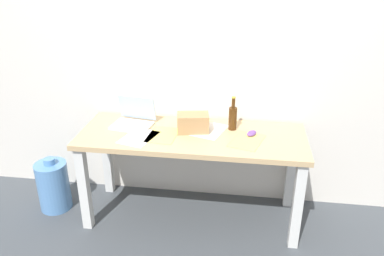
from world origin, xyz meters
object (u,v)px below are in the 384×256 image
object	(u,v)px
laptop_left	(134,119)
desk	(192,147)
beer_bottle	(233,117)
cardboard_box	(193,123)
computer_mouse	(252,133)
water_cooler_jug	(53,186)

from	to	relation	value
laptop_left	desk	bearing A→B (deg)	-12.30
beer_bottle	cardboard_box	distance (m)	0.31
beer_bottle	cardboard_box	world-z (taller)	beer_bottle
cardboard_box	desk	bearing A→B (deg)	-94.07
laptop_left	cardboard_box	xyz separation A→B (m)	(0.49, -0.05, 0.02)
laptop_left	beer_bottle	distance (m)	0.78
desk	computer_mouse	distance (m)	0.47
desk	laptop_left	bearing A→B (deg)	167.70
laptop_left	cardboard_box	bearing A→B (deg)	-6.27
desk	beer_bottle	world-z (taller)	beer_bottle
laptop_left	water_cooler_jug	bearing A→B (deg)	-167.09
cardboard_box	water_cooler_jug	world-z (taller)	cardboard_box
laptop_left	water_cooler_jug	size ratio (longest dim) A/B	0.72
computer_mouse	water_cooler_jug	bearing A→B (deg)	-147.17
desk	cardboard_box	size ratio (longest dim) A/B	7.16
desk	laptop_left	xyz separation A→B (m)	(-0.48, 0.11, 0.16)
laptop_left	beer_bottle	size ratio (longest dim) A/B	1.27
desk	water_cooler_jug	bearing A→B (deg)	-177.43
water_cooler_jug	laptop_left	bearing A→B (deg)	12.91
cardboard_box	laptop_left	bearing A→B (deg)	173.73
beer_bottle	water_cooler_jug	distance (m)	1.61
laptop_left	beer_bottle	bearing A→B (deg)	2.00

